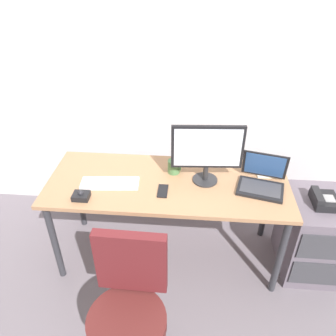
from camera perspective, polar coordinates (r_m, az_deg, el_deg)
The scene contains 13 objects.
ground_plane at distance 2.91m, azimuth 0.00°, elevation -14.31°, with size 8.00×8.00×0.00m, color slate.
back_wall at distance 2.74m, azimuth 1.31°, elevation 17.67°, with size 6.00×0.10×2.80m, color silver.
desk at distance 2.45m, azimuth 0.00°, elevation -3.81°, with size 1.74×0.70×0.75m.
file_cabinet at distance 2.82m, azimuth 23.44°, elevation -10.46°, with size 0.42×0.53×0.65m.
desk_phone at distance 2.59m, azimuth 25.13°, elevation -4.98°, with size 0.17×0.20×0.09m.
office_chair at distance 2.08m, azimuth -6.61°, elevation -23.92°, with size 0.52×0.52×0.93m.
monitor_main at distance 2.29m, azimuth 6.75°, elevation 2.98°, with size 0.49×0.18×0.44m.
keyboard at distance 2.40m, azimuth -9.92°, elevation -2.57°, with size 0.42×0.17×0.03m.
laptop at distance 2.42m, azimuth 15.79°, elevation -2.01°, with size 0.37×0.34×0.23m.
trackball_mouse at distance 2.31m, azimuth -14.67°, elevation -4.62°, with size 0.11×0.09×0.07m.
coffee_mug at distance 2.47m, azimuth 1.06°, elevation 0.27°, with size 0.10×0.09×0.10m.
paper_notepad at distance 2.62m, azimuth 16.33°, elevation -0.28°, with size 0.15×0.21×0.01m, color white.
cell_phone at distance 2.31m, azimuth -0.89°, elevation -3.96°, with size 0.07×0.14×0.01m, color black.
Camera 1 is at (0.16, -1.92, 2.17)m, focal length 35.58 mm.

